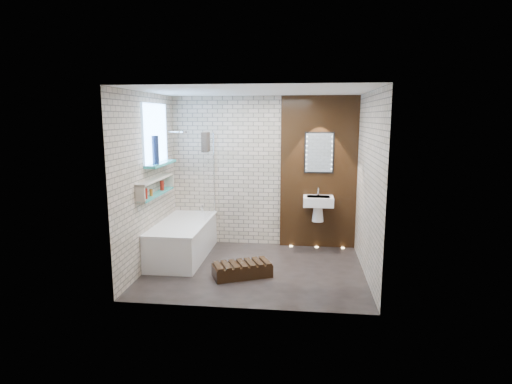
# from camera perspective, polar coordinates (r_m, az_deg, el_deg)

# --- Properties ---
(ground) EXTENTS (3.20, 3.20, 0.00)m
(ground) POSITION_cam_1_polar(r_m,az_deg,el_deg) (6.38, -0.16, -10.46)
(ground) COLOR black
(ground) RESTS_ON ground
(room_shell) EXTENTS (3.24, 3.20, 2.60)m
(room_shell) POSITION_cam_1_polar(r_m,az_deg,el_deg) (6.05, -0.16, 1.15)
(room_shell) COLOR gray
(room_shell) RESTS_ON ground
(walnut_panel) EXTENTS (1.30, 0.06, 2.60)m
(walnut_panel) POSITION_cam_1_polar(r_m,az_deg,el_deg) (7.27, 8.48, 2.56)
(walnut_panel) COLOR black
(walnut_panel) RESTS_ON ground
(clerestory_window) EXTENTS (0.18, 1.00, 0.94)m
(clerestory_window) POSITION_cam_1_polar(r_m,az_deg,el_deg) (6.69, -13.38, 6.92)
(clerestory_window) COLOR #7FADE0
(clerestory_window) RESTS_ON room_shell
(display_niche) EXTENTS (0.14, 1.30, 0.26)m
(display_niche) POSITION_cam_1_polar(r_m,az_deg,el_deg) (6.56, -13.40, 0.70)
(display_niche) COLOR teal
(display_niche) RESTS_ON room_shell
(bathtub) EXTENTS (0.79, 1.74, 0.70)m
(bathtub) POSITION_cam_1_polar(r_m,az_deg,el_deg) (6.95, -9.87, -6.35)
(bathtub) COLOR white
(bathtub) RESTS_ON ground
(bath_screen) EXTENTS (0.01, 0.78, 1.40)m
(bath_screen) POSITION_cam_1_polar(r_m,az_deg,el_deg) (7.07, -6.35, 2.23)
(bath_screen) COLOR white
(bath_screen) RESTS_ON bathtub
(towel) EXTENTS (0.09, 0.24, 0.31)m
(towel) POSITION_cam_1_polar(r_m,az_deg,el_deg) (6.80, -6.85, 6.74)
(towel) COLOR black
(towel) RESTS_ON bath_screen
(shower_head) EXTENTS (0.18, 0.18, 0.02)m
(shower_head) POSITION_cam_1_polar(r_m,az_deg,el_deg) (7.17, -9.74, 8.04)
(shower_head) COLOR silver
(shower_head) RESTS_ON room_shell
(washbasin) EXTENTS (0.50, 0.36, 0.58)m
(washbasin) POSITION_cam_1_polar(r_m,az_deg,el_deg) (7.16, 8.43, -1.70)
(washbasin) COLOR white
(washbasin) RESTS_ON walnut_panel
(led_mirror) EXTENTS (0.50, 0.02, 0.70)m
(led_mirror) POSITION_cam_1_polar(r_m,az_deg,el_deg) (7.19, 8.57, 5.29)
(led_mirror) COLOR black
(led_mirror) RESTS_ON walnut_panel
(walnut_step) EXTENTS (0.89, 0.66, 0.18)m
(walnut_step) POSITION_cam_1_polar(r_m,az_deg,el_deg) (6.09, -1.90, -10.59)
(walnut_step) COLOR black
(walnut_step) RESTS_ON ground
(niche_bottles) EXTENTS (0.06, 0.77, 0.16)m
(niche_bottles) POSITION_cam_1_polar(r_m,az_deg,el_deg) (6.47, -13.71, 0.29)
(niche_bottles) COLOR maroon
(niche_bottles) RESTS_ON display_niche
(sill_vases) EXTENTS (0.10, 0.10, 0.42)m
(sill_vases) POSITION_cam_1_polar(r_m,az_deg,el_deg) (6.44, -13.49, 5.57)
(sill_vases) COLOR #131C35
(sill_vases) RESTS_ON clerestory_window
(floor_uplights) EXTENTS (0.96, 0.06, 0.01)m
(floor_uplights) POSITION_cam_1_polar(r_m,az_deg,el_deg) (7.48, 8.24, -7.39)
(floor_uplights) COLOR #FFD899
(floor_uplights) RESTS_ON ground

